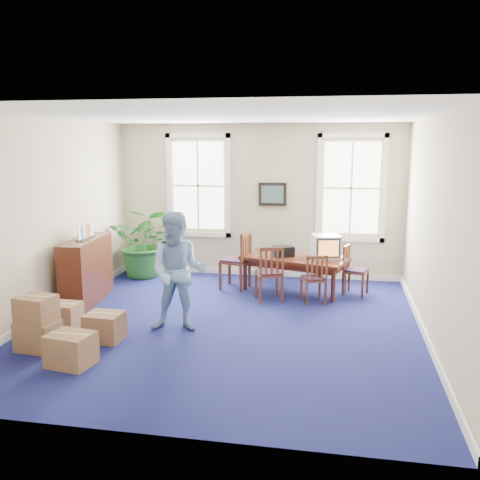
% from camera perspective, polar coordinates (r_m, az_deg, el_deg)
% --- Properties ---
extents(floor, '(6.50, 6.50, 0.00)m').
position_cam_1_polar(floor, '(8.48, -1.43, -9.04)').
color(floor, navy).
rests_on(floor, ground).
extents(ceiling, '(6.50, 6.50, 0.00)m').
position_cam_1_polar(ceiling, '(8.00, -1.54, 13.10)').
color(ceiling, white).
rests_on(ceiling, ground).
extents(wall_back, '(6.50, 0.00, 6.50)m').
position_cam_1_polar(wall_back, '(11.26, 1.99, 4.19)').
color(wall_back, '#C0AE90').
rests_on(wall_back, ground).
extents(wall_front, '(6.50, 0.00, 6.50)m').
position_cam_1_polar(wall_front, '(5.02, -9.30, -3.92)').
color(wall_front, '#C0AE90').
rests_on(wall_front, ground).
extents(wall_left, '(0.00, 6.50, 6.50)m').
position_cam_1_polar(wall_left, '(9.19, -20.11, 2.13)').
color(wall_left, '#C0AE90').
rests_on(wall_left, ground).
extents(wall_right, '(0.00, 6.50, 6.50)m').
position_cam_1_polar(wall_right, '(8.02, 19.97, 0.99)').
color(wall_right, '#C0AE90').
rests_on(wall_right, ground).
extents(baseboard_back, '(6.00, 0.04, 0.12)m').
position_cam_1_polar(baseboard_back, '(11.50, 1.92, -3.47)').
color(baseboard_back, white).
rests_on(baseboard_back, ground).
extents(baseboard_left, '(0.04, 6.50, 0.12)m').
position_cam_1_polar(baseboard_left, '(9.51, -19.36, -7.09)').
color(baseboard_left, white).
rests_on(baseboard_left, ground).
extents(baseboard_right, '(0.04, 6.50, 0.12)m').
position_cam_1_polar(baseboard_right, '(8.39, 19.11, -9.42)').
color(baseboard_right, white).
rests_on(baseboard_right, ground).
extents(window_left, '(1.40, 0.12, 2.20)m').
position_cam_1_polar(window_left, '(11.48, -4.47, 5.79)').
color(window_left, white).
rests_on(window_left, ground).
extents(window_right, '(1.40, 0.12, 2.20)m').
position_cam_1_polar(window_right, '(11.09, 11.79, 5.44)').
color(window_right, white).
rests_on(window_right, ground).
extents(wall_picture, '(0.58, 0.06, 0.48)m').
position_cam_1_polar(wall_picture, '(11.15, 3.49, 4.89)').
color(wall_picture, black).
rests_on(wall_picture, ground).
extents(conference_table, '(2.13, 1.41, 0.67)m').
position_cam_1_polar(conference_table, '(10.28, 5.80, -3.64)').
color(conference_table, '#491E11').
rests_on(conference_table, ground).
extents(crt_tv, '(0.60, 0.63, 0.44)m').
position_cam_1_polar(crt_tv, '(10.18, 9.12, -0.69)').
color(crt_tv, '#B7B7BC').
rests_on(crt_tv, conference_table).
extents(game_console, '(0.20, 0.22, 0.04)m').
position_cam_1_polar(game_console, '(10.17, 10.59, -1.87)').
color(game_console, white).
rests_on(game_console, conference_table).
extents(equipment_bag, '(0.46, 0.38, 0.19)m').
position_cam_1_polar(equipment_bag, '(10.25, 4.63, -1.20)').
color(equipment_bag, black).
rests_on(equipment_bag, conference_table).
extents(chair_near_left, '(0.59, 0.59, 1.01)m').
position_cam_1_polar(chair_near_left, '(9.64, 3.11, -3.50)').
color(chair_near_left, brown).
rests_on(chair_near_left, ground).
extents(chair_near_right, '(0.51, 0.51, 0.89)m').
position_cam_1_polar(chair_near_right, '(9.59, 7.86, -4.05)').
color(chair_near_right, brown).
rests_on(chair_near_right, ground).
extents(chair_end_left, '(0.60, 0.60, 1.12)m').
position_cam_1_polar(chair_end_left, '(10.38, -0.54, -2.16)').
color(chair_end_left, brown).
rests_on(chair_end_left, ground).
extents(chair_end_right, '(0.52, 0.52, 0.92)m').
position_cam_1_polar(chair_end_right, '(10.23, 12.29, -3.18)').
color(chair_end_right, brown).
rests_on(chair_end_right, ground).
extents(man, '(0.95, 0.77, 1.82)m').
position_cam_1_polar(man, '(8.06, -6.62, -3.41)').
color(man, '#7AA0CB').
rests_on(man, ground).
extents(credenza, '(0.57, 1.56, 1.20)m').
position_cam_1_polar(credenza, '(9.87, -16.06, -3.03)').
color(credenza, '#491E11').
rests_on(credenza, ground).
extents(brochure_rack, '(0.16, 0.60, 0.26)m').
position_cam_1_polar(brochure_rack, '(9.72, -16.16, 1.15)').
color(brochure_rack, '#99999E').
rests_on(brochure_rack, credenza).
extents(potted_plant, '(1.41, 1.26, 1.48)m').
position_cam_1_polar(potted_plant, '(11.41, -10.14, -0.26)').
color(potted_plant, '#1F5D20').
rests_on(potted_plant, ground).
extents(cardboard_boxes, '(1.57, 1.57, 0.80)m').
position_cam_1_polar(cardboard_boxes, '(7.89, -19.19, -8.08)').
color(cardboard_boxes, '#8D6343').
rests_on(cardboard_boxes, ground).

